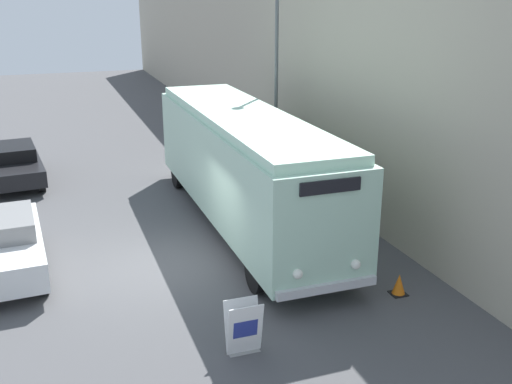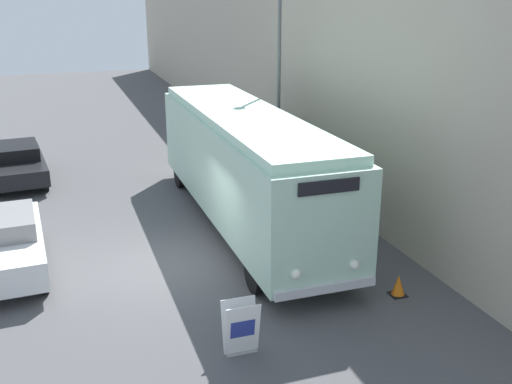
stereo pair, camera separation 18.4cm
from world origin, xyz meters
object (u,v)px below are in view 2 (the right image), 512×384
at_px(traffic_cone, 398,285).
at_px(streetlamp, 279,45).
at_px(vintage_bus, 245,163).
at_px(parked_car_near, 4,243).
at_px(sign_board, 241,328).
at_px(parked_car_mid, 17,162).

bearing_deg(traffic_cone, streetlamp, 87.50).
bearing_deg(vintage_bus, traffic_cone, -70.11).
distance_m(parked_car_near, traffic_cone, 9.50).
bearing_deg(sign_board, parked_car_near, 130.43).
xyz_separation_m(parked_car_mid, traffic_cone, (8.49, -12.05, -0.46)).
bearing_deg(parked_car_mid, traffic_cone, -60.12).
bearing_deg(parked_car_near, traffic_cone, -29.22).
relative_size(sign_board, traffic_cone, 2.14).
relative_size(parked_car_near, parked_car_mid, 0.96).
height_order(vintage_bus, parked_car_near, vintage_bus).
xyz_separation_m(sign_board, parked_car_near, (-4.43, 5.20, 0.25)).
xyz_separation_m(sign_board, traffic_cone, (4.08, 0.99, -0.27)).
bearing_deg(vintage_bus, parked_car_near, -170.00).
xyz_separation_m(vintage_bus, parked_car_near, (-6.56, -1.16, -1.13)).
xyz_separation_m(streetlamp, parked_car_mid, (-8.87, 3.34, -4.17)).
bearing_deg(sign_board, traffic_cone, 13.66).
bearing_deg(parked_car_mid, sign_board, -76.60).
bearing_deg(sign_board, vintage_bus, 71.42).
height_order(sign_board, streetlamp, streetlamp).
bearing_deg(streetlamp, parked_car_mid, 159.34).
bearing_deg(parked_car_mid, vintage_bus, -50.89).
height_order(parked_car_near, parked_car_mid, parked_car_near).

